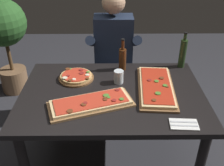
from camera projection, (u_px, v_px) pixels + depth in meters
The scene contains 12 objects.
ground_plane at pixel (112, 160), 2.38m from camera, with size 6.40×6.40×0.00m, color #2D2D33.
dining_table at pixel (112, 102), 2.05m from camera, with size 1.40×0.96×0.74m.
pizza_rectangular_front at pixel (91, 103), 1.84m from camera, with size 0.64×0.41×0.05m.
pizza_rectangular_left at pixel (156, 87), 2.03m from camera, with size 0.32×0.64×0.05m.
pizza_round_far at pixel (76, 77), 2.16m from camera, with size 0.29×0.29×0.05m.
wine_bottle_dark at pixel (122, 58), 2.26m from camera, with size 0.06×0.06×0.28m.
oil_bottle_amber at pixel (183, 53), 2.29m from camera, with size 0.06×0.06×0.32m.
tumbler_near_camera at pixel (119, 77), 2.10m from camera, with size 0.08×0.08×0.11m.
napkin_cutlery_set at pixel (184, 124), 1.67m from camera, with size 0.19×0.12×0.01m.
diner_chair at pixel (113, 68), 2.86m from camera, with size 0.44×0.44×0.87m.
seated_diner at pixel (113, 52), 2.63m from camera, with size 0.53×0.41×1.33m.
potted_plant_corner at pixel (4, 33), 3.00m from camera, with size 0.55×0.55×1.16m.
Camera 1 is at (-0.02, -1.67, 1.84)m, focal length 41.90 mm.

